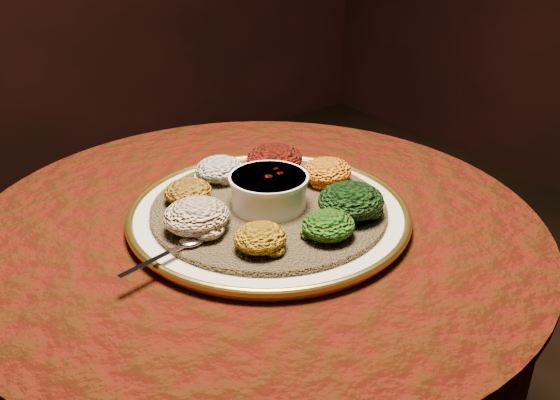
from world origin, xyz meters
TOP-DOWN VIEW (x-y plane):
  - table at (0.00, 0.00)m, footprint 0.96×0.96m
  - platter at (0.02, -0.01)m, footprint 0.56×0.56m
  - injera at (0.02, -0.01)m, footprint 0.51×0.51m
  - stew_bowl at (0.02, -0.01)m, footprint 0.13×0.13m
  - spoon at (-0.15, -0.04)m, footprint 0.15×0.04m
  - portion_ayib at (0.01, 0.12)m, footprint 0.09×0.08m
  - portion_kitfo at (0.11, 0.09)m, footprint 0.10×0.10m
  - portion_tikil at (0.15, -0.00)m, footprint 0.09×0.09m
  - portion_gomen at (0.10, -0.12)m, footprint 0.11×0.10m
  - portion_mixveg at (0.03, -0.15)m, footprint 0.08×0.08m
  - portion_kik at (-0.07, -0.11)m, footprint 0.08×0.08m
  - portion_timatim at (-0.12, -0.01)m, footprint 0.10×0.10m
  - portion_shiro at (-0.08, 0.08)m, footprint 0.08×0.08m

SIDE VIEW (x-z plane):
  - table at x=0.00m, z-range 0.19..0.92m
  - platter at x=0.02m, z-range 0.73..0.76m
  - injera at x=0.02m, z-range 0.75..0.76m
  - spoon at x=-0.15m, z-range 0.76..0.77m
  - portion_kik at x=-0.07m, z-range 0.76..0.80m
  - portion_shiro at x=-0.08m, z-range 0.76..0.80m
  - portion_mixveg at x=0.03m, z-range 0.76..0.80m
  - portion_ayib at x=0.01m, z-range 0.76..0.80m
  - portion_tikil at x=0.15m, z-range 0.76..0.81m
  - portion_timatim at x=-0.12m, z-range 0.76..0.81m
  - portion_kitfo at x=0.11m, z-range 0.76..0.81m
  - portion_gomen at x=0.10m, z-range 0.76..0.81m
  - stew_bowl at x=0.02m, z-range 0.77..0.82m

